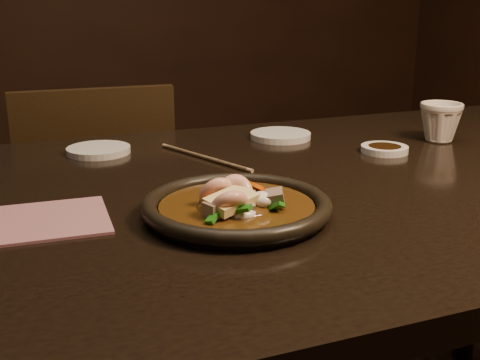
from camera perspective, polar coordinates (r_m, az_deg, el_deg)
name	(u,v)px	position (r m, az deg, el deg)	size (l,w,h in m)	color
table	(321,219)	(1.05, 7.68, -3.70)	(1.60, 0.90, 0.75)	black
chair	(98,226)	(1.65, -13.32, -4.28)	(0.41, 0.41, 0.84)	black
plate	(237,207)	(0.83, -0.31, -2.61)	(0.26, 0.26, 0.03)	black
stirfry	(235,204)	(0.82, -0.51, -2.29)	(0.13, 0.13, 0.06)	#3B230A
soy_dish	(385,149)	(1.20, 13.54, 2.87)	(0.09, 0.09, 0.01)	silver
saucer_left	(99,150)	(1.20, -13.26, 2.78)	(0.12, 0.12, 0.01)	silver
saucer_right	(281,135)	(1.29, 3.86, 4.24)	(0.13, 0.13, 0.01)	silver
tea_cup	(440,121)	(1.32, 18.47, 5.34)	(0.09, 0.08, 0.09)	beige
chopsticks	(204,157)	(1.12, -3.40, 2.17)	(0.10, 0.24, 0.01)	tan
napkin	(51,220)	(0.85, -17.48, -3.61)	(0.15, 0.15, 0.00)	#955C64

